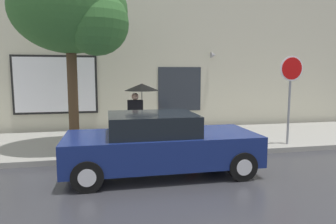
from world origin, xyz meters
TOP-DOWN VIEW (x-y plane):
  - ground_plane at (0.00, 0.00)m, footprint 60.00×60.00m
  - sidewalk at (0.00, 3.00)m, footprint 20.00×4.00m
  - building_facade at (-0.03, 5.50)m, footprint 20.00×0.67m
  - parked_car at (-0.07, -0.07)m, footprint 4.36×1.90m
  - fire_hydrant at (1.32, 2.05)m, footprint 0.30×0.44m
  - pedestrian_with_umbrella at (-0.24, 2.42)m, footprint 1.07×1.07m
  - street_tree at (-2.06, 2.23)m, footprint 3.25×2.77m
  - stop_sign at (4.22, 1.40)m, footprint 0.76×0.10m

SIDE VIEW (x-z plane):
  - ground_plane at x=0.00m, z-range 0.00..0.00m
  - sidewalk at x=0.00m, z-range 0.00..0.15m
  - fire_hydrant at x=1.32m, z-range 0.14..0.93m
  - parked_car at x=-0.07m, z-range -0.01..1.40m
  - pedestrian_with_umbrella at x=-0.24m, z-range 0.74..2.61m
  - stop_sign at x=4.22m, z-range 0.71..3.41m
  - building_facade at x=-0.03m, z-range -0.02..6.98m
  - street_tree at x=-2.06m, z-range 1.42..6.60m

